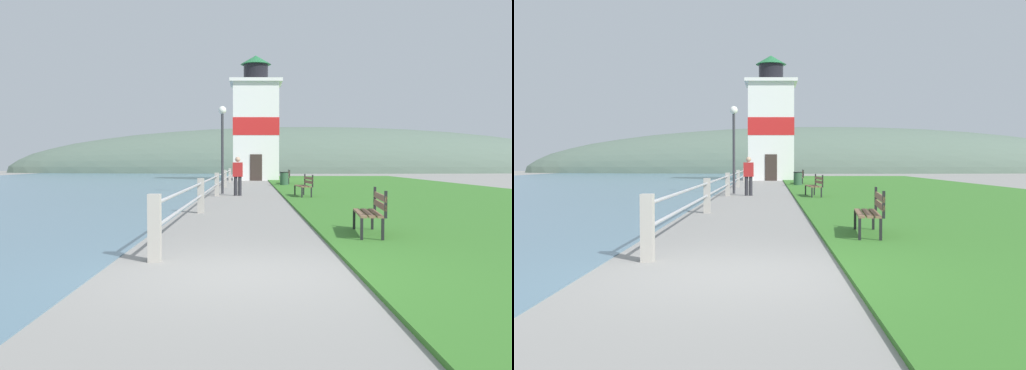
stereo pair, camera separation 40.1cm
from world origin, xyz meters
The scene contains 11 objects.
ground_plane centered at (0.00, 0.00, 0.00)m, with size 160.00×160.00×0.00m, color gray.
grass_verge centered at (7.43, 19.06, 0.03)m, with size 12.00×57.19×0.06m.
seawall_railing centered at (-1.33, 16.70, 0.60)m, with size 0.18×31.59×0.99m.
park_bench_near centered at (2.41, 3.62, 0.54)m, with size 0.63×1.71×0.94m.
park_bench_midway centered at (2.28, 15.65, 0.54)m, with size 0.62×1.71×0.94m.
park_bench_far centered at (2.40, 28.88, 0.54)m, with size 0.52×1.99×0.94m.
lighthouse centered at (0.53, 37.58, 4.30)m, with size 4.01×4.01×9.73m.
person_strolling centered at (-0.46, 17.05, 0.90)m, with size 0.43×0.27×1.66m.
trash_bin centered at (2.11, 26.69, 0.42)m, with size 0.54×0.54×0.84m.
lamp_post centered at (-1.18, 18.56, 2.74)m, with size 0.36×0.36×3.96m.
distant_hillside centered at (8.00, 68.12, 0.00)m, with size 80.00×16.00×12.00m.
Camera 2 is at (0.45, -7.26, 1.46)m, focal length 40.00 mm.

